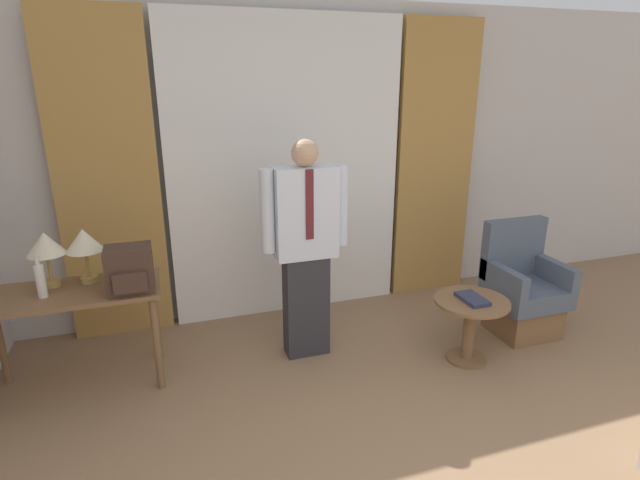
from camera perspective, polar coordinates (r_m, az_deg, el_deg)
wall_back at (r=4.48m, az=-4.16°, el=8.81°), size 10.00×0.06×2.70m
curtain_sheer_center at (r=4.37m, az=-3.72°, el=7.78°), size 2.05×0.06×2.58m
curtain_drape_left at (r=4.24m, az=-23.13°, el=6.06°), size 0.78×0.06×2.58m
curtain_drape_right at (r=4.93m, az=12.99°, el=8.56°), size 0.78×0.06×2.58m
desk at (r=3.76m, az=-26.51°, el=-6.80°), size 1.15×0.54×0.72m
table_lamp_left at (r=3.76m, az=-28.88°, el=-0.60°), size 0.24×0.24×0.38m
table_lamp_right at (r=3.73m, az=-25.37°, el=-0.25°), size 0.24×0.24×0.38m
bottle_near_edge at (r=3.65m, az=-29.31°, el=-4.07°), size 0.06×0.06×0.28m
backpack at (r=3.50m, az=-20.91°, el=-3.17°), size 0.30×0.26×0.30m
person at (r=3.68m, az=-1.66°, el=-0.43°), size 0.66×0.22×1.67m
armchair at (r=4.54m, az=22.12°, el=-5.57°), size 0.57×0.53×0.94m
side_table at (r=3.95m, az=16.75°, el=-8.66°), size 0.55×0.55×0.50m
book at (r=3.86m, az=17.00°, el=-6.45°), size 0.15×0.26×0.03m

